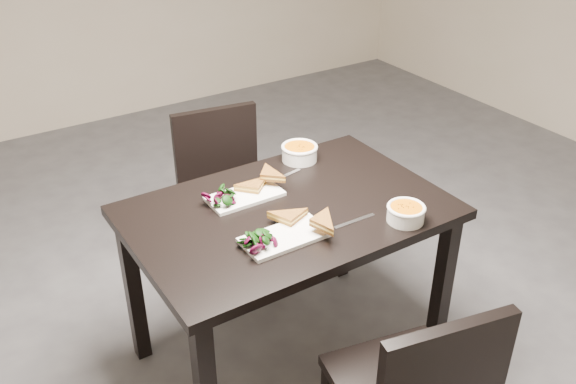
# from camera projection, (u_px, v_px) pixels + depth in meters

# --- Properties ---
(ground) EXTENTS (5.00, 5.00, 0.00)m
(ground) POSITION_uv_depth(u_px,v_px,m) (315.00, 265.00, 3.31)
(ground) COLOR #47474C
(ground) RESTS_ON ground
(table) EXTENTS (1.20, 0.80, 0.75)m
(table) POSITION_uv_depth(u_px,v_px,m) (288.00, 229.00, 2.43)
(table) COLOR black
(table) RESTS_ON ground
(chair_far) EXTENTS (0.48, 0.48, 0.85)m
(chair_far) POSITION_uv_depth(u_px,v_px,m) (225.00, 186.00, 3.07)
(chair_far) COLOR black
(chair_far) RESTS_ON ground
(plate_near) EXTENTS (0.31, 0.15, 0.02)m
(plate_near) POSITION_uv_depth(u_px,v_px,m) (285.00, 237.00, 2.20)
(plate_near) COLOR white
(plate_near) RESTS_ON table
(sandwich_near) EXTENTS (0.19, 0.17, 0.05)m
(sandwich_near) POSITION_uv_depth(u_px,v_px,m) (298.00, 222.00, 2.22)
(sandwich_near) COLOR #97631F
(sandwich_near) RESTS_ON plate_near
(salad_near) EXTENTS (0.10, 0.09, 0.04)m
(salad_near) POSITION_uv_depth(u_px,v_px,m) (260.00, 239.00, 2.14)
(salad_near) COLOR black
(salad_near) RESTS_ON plate_near
(soup_bowl_near) EXTENTS (0.14, 0.14, 0.06)m
(soup_bowl_near) POSITION_uv_depth(u_px,v_px,m) (406.00, 212.00, 2.29)
(soup_bowl_near) COLOR white
(soup_bowl_near) RESTS_ON table
(cutlery_near) EXTENTS (0.18, 0.02, 0.00)m
(cutlery_near) POSITION_uv_depth(u_px,v_px,m) (355.00, 221.00, 2.30)
(cutlery_near) COLOR silver
(cutlery_near) RESTS_ON table
(plate_far) EXTENTS (0.29, 0.15, 0.01)m
(plate_far) POSITION_uv_depth(u_px,v_px,m) (245.00, 196.00, 2.44)
(plate_far) COLOR white
(plate_far) RESTS_ON table
(sandwich_far) EXTENTS (0.18, 0.18, 0.05)m
(sandwich_far) POSITION_uv_depth(u_px,v_px,m) (261.00, 186.00, 2.45)
(sandwich_far) COLOR #97631F
(sandwich_far) RESTS_ON plate_far
(salad_far) EXTENTS (0.09, 0.08, 0.04)m
(salad_far) POSITION_uv_depth(u_px,v_px,m) (222.00, 197.00, 2.38)
(salad_far) COLOR black
(salad_far) RESTS_ON plate_far
(soup_bowl_far) EXTENTS (0.16, 0.16, 0.07)m
(soup_bowl_far) POSITION_uv_depth(u_px,v_px,m) (299.00, 152.00, 2.71)
(soup_bowl_far) COLOR white
(soup_bowl_far) RESTS_ON table
(cutlery_far) EXTENTS (0.18, 0.05, 0.00)m
(cutlery_far) POSITION_uv_depth(u_px,v_px,m) (284.00, 176.00, 2.59)
(cutlery_far) COLOR silver
(cutlery_far) RESTS_ON table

